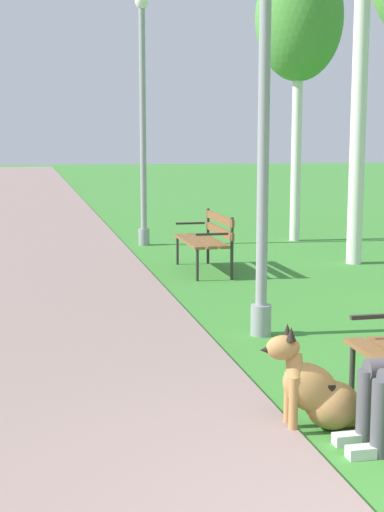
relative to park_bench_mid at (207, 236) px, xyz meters
name	(u,v)px	position (x,y,z in m)	size (l,w,h in m)	color
paved_path	(15,195)	(-3.01, 16.40, -0.49)	(4.34, 60.00, 0.04)	gray
park_bench_mid	(207,236)	(0.00, 0.00, 0.00)	(0.55, 1.50, 0.85)	brown
dog_shepherd	(317,391)	(-0.69, -5.92, -0.25)	(0.83, 0.31, 0.71)	#B27F47
lamp_post_near	(264,106)	(-0.32, -3.57, 1.67)	(0.24, 0.24, 4.22)	gray
lamp_post_mid	(143,117)	(-0.47, 2.93, 1.79)	(0.24, 0.24, 4.45)	gray
birch_tree_fifth	(299,20)	(2.42, 2.94, 3.54)	(1.60, 1.65, 5.23)	silver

